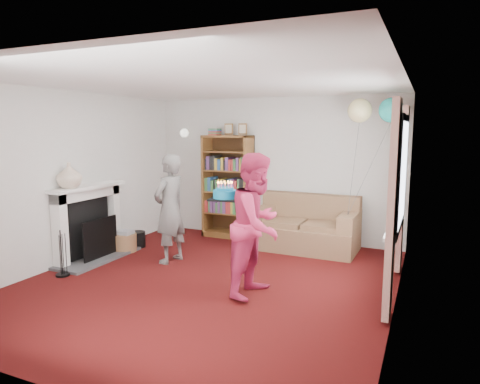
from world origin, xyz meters
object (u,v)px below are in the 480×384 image
at_px(birthday_cake, 225,194).
at_px(person_magenta, 257,225).
at_px(sofa, 306,229).
at_px(person_striped, 170,209).
at_px(bookcase, 228,187).

bearing_deg(birthday_cake, person_magenta, -11.44).
xyz_separation_m(sofa, person_magenta, (-0.01, -2.16, 0.51)).
bearing_deg(sofa, person_magenta, -88.95).
bearing_deg(birthday_cake, person_striped, 154.91).
distance_m(bookcase, person_striped, 1.76).
bearing_deg(birthday_cake, bookcase, 114.51).
distance_m(person_striped, birthday_cake, 1.33).
bearing_deg(person_magenta, birthday_cake, 85.00).
relative_size(bookcase, birthday_cake, 5.90).
relative_size(person_striped, person_magenta, 0.95).
height_order(bookcase, birthday_cake, bookcase).
height_order(bookcase, person_magenta, bookcase).
bearing_deg(sofa, bookcase, 172.75).
relative_size(person_magenta, birthday_cake, 4.83).
height_order(person_striped, birthday_cake, person_striped).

